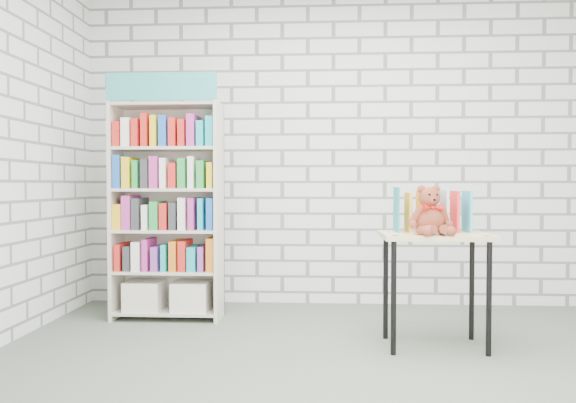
{
  "coord_description": "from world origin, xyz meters",
  "views": [
    {
      "loc": [
        -0.13,
        -3.12,
        1.09
      ],
      "look_at": [
        -0.35,
        0.95,
        0.96
      ],
      "focal_mm": 35.0,
      "sensor_mm": 36.0,
      "label": 1
    }
  ],
  "objects": [
    {
      "name": "bookshelf",
      "position": [
        -1.35,
        1.36,
        0.89
      ],
      "size": [
        0.87,
        0.34,
        1.95
      ],
      "color": "beige",
      "rests_on": "ground"
    },
    {
      "name": "teddy_bear",
      "position": [
        0.59,
        0.55,
        0.89
      ],
      "size": [
        0.29,
        0.29,
        0.32
      ],
      "color": "maroon",
      "rests_on": "display_table"
    },
    {
      "name": "ground",
      "position": [
        0.0,
        0.0,
        0.0
      ],
      "size": [
        4.5,
        4.5,
        0.0
      ],
      "primitive_type": "plane",
      "color": "#4D584A",
      "rests_on": "ground"
    },
    {
      "name": "room_shell",
      "position": [
        0.0,
        0.0,
        1.78
      ],
      "size": [
        4.52,
        4.02,
        2.81
      ],
      "color": "silver",
      "rests_on": "ground"
    },
    {
      "name": "table_books",
      "position": [
        0.64,
        0.77,
        0.91
      ],
      "size": [
        0.5,
        0.22,
        0.29
      ],
      "color": "teal",
      "rests_on": "display_table"
    },
    {
      "name": "display_table",
      "position": [
        0.64,
        0.66,
        0.66
      ],
      "size": [
        0.72,
        0.5,
        0.76
      ],
      "color": "#D4BC7F",
      "rests_on": "ground"
    }
  ]
}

